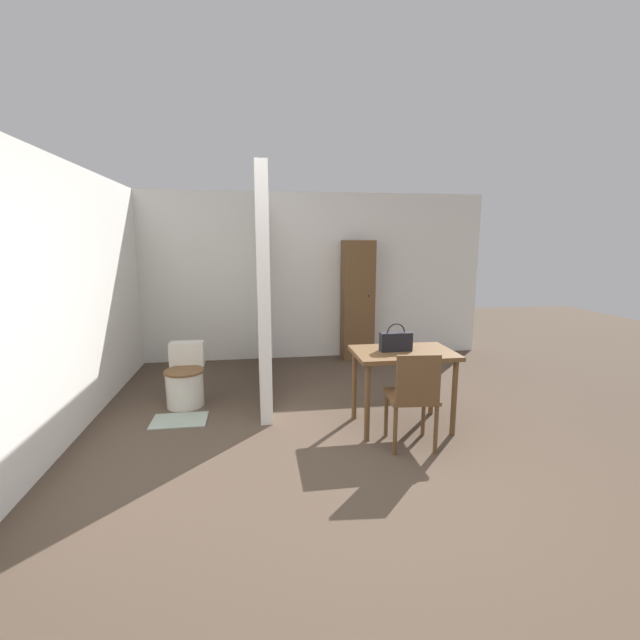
# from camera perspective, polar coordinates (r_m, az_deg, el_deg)

# --- Properties ---
(ground_plane) EXTENTS (16.00, 16.00, 0.00)m
(ground_plane) POSITION_cam_1_polar(r_m,az_deg,el_deg) (3.34, 4.94, -21.69)
(ground_plane) COLOR #4C3D30
(wall_back) EXTENTS (5.70, 0.12, 2.50)m
(wall_back) POSITION_cam_1_polar(r_m,az_deg,el_deg) (6.57, -2.59, 5.79)
(wall_back) COLOR white
(wall_back) RESTS_ON ground_plane
(wall_left) EXTENTS (0.12, 4.70, 2.50)m
(wall_left) POSITION_cam_1_polar(r_m,az_deg,el_deg) (4.94, -29.00, 3.00)
(wall_left) COLOR white
(wall_left) RESTS_ON ground_plane
(partition_wall) EXTENTS (0.12, 2.48, 2.50)m
(partition_wall) POSITION_cam_1_polar(r_m,az_deg,el_deg) (5.24, -7.76, 4.55)
(partition_wall) COLOR white
(partition_wall) RESTS_ON ground_plane
(dining_table) EXTENTS (0.94, 0.62, 0.76)m
(dining_table) POSITION_cam_1_polar(r_m,az_deg,el_deg) (4.15, 11.02, -5.52)
(dining_table) COLOR brown
(dining_table) RESTS_ON ground_plane
(wooden_chair) EXTENTS (0.44, 0.44, 0.87)m
(wooden_chair) POSITION_cam_1_polar(r_m,az_deg,el_deg) (3.79, 12.33, -9.74)
(wooden_chair) COLOR brown
(wooden_chair) RESTS_ON ground_plane
(toilet) EXTENTS (0.42, 0.57, 0.65)m
(toilet) POSITION_cam_1_polar(r_m,az_deg,el_deg) (4.98, -17.51, -7.63)
(toilet) COLOR silver
(toilet) RESTS_ON ground_plane
(handbag) EXTENTS (0.30, 0.11, 0.27)m
(handbag) POSITION_cam_1_polar(r_m,az_deg,el_deg) (4.09, 10.07, -2.79)
(handbag) COLOR black
(handbag) RESTS_ON dining_table
(wooden_cabinet) EXTENTS (0.46, 0.37, 1.80)m
(wooden_cabinet) POSITION_cam_1_polar(r_m,az_deg,el_deg) (6.50, 5.02, 2.60)
(wooden_cabinet) COLOR brown
(wooden_cabinet) RESTS_ON ground_plane
(bath_mat) EXTENTS (0.54, 0.38, 0.01)m
(bath_mat) POSITION_cam_1_polar(r_m,az_deg,el_deg) (4.63, -18.23, -12.59)
(bath_mat) COLOR #99A899
(bath_mat) RESTS_ON ground_plane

